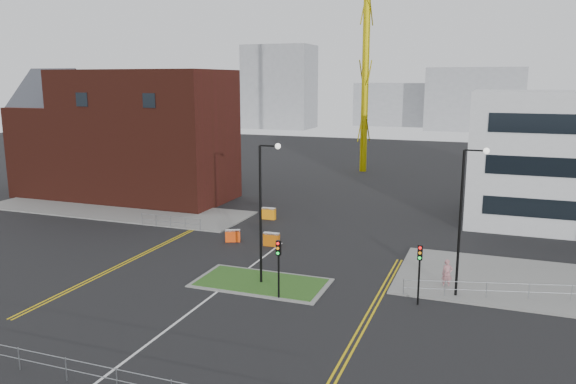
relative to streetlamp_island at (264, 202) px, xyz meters
name	(u,v)px	position (x,y,z in m)	size (l,w,h in m)	color
ground	(168,329)	(-2.22, -8.00, -5.41)	(200.00, 200.00, 0.00)	black
pavement_left	(115,210)	(-22.22, 14.00, -5.35)	(28.00, 8.00, 0.12)	slate
island_kerb	(261,283)	(-0.22, 0.00, -5.37)	(8.60, 4.60, 0.08)	slate
grass_island	(261,283)	(-0.22, 0.00, -5.35)	(8.00, 4.00, 0.12)	#234C19
brick_building	(123,136)	(-25.19, 20.00, 1.44)	(24.20, 10.07, 14.24)	#471911
streetlamp_island	(264,202)	(0.00, 0.00, 0.00)	(1.46, 0.36, 9.18)	black
streetlamp_right_near	(465,211)	(12.00, 2.00, 0.00)	(1.46, 0.36, 9.18)	black
traffic_light_island	(278,258)	(1.78, -2.02, -2.85)	(0.28, 0.33, 3.65)	black
traffic_light_right	(420,263)	(9.78, -0.02, -2.85)	(0.28, 0.33, 3.65)	black
railing_front	(91,370)	(-2.22, -14.00, -4.63)	(24.05, 0.05, 1.10)	gray
railing_left	(170,220)	(-13.22, 10.00, -4.67)	(6.05, 0.05, 1.10)	gray
railing_right	(572,290)	(18.28, 3.50, -4.63)	(19.05, 5.05, 1.10)	gray
centre_line	(187,315)	(-2.22, -6.00, -5.41)	(0.15, 30.00, 0.01)	silver
yellow_left_a	(136,256)	(-11.22, 2.00, -5.41)	(0.12, 24.00, 0.01)	gold
yellow_left_b	(140,257)	(-10.92, 2.00, -5.41)	(0.12, 24.00, 0.01)	gold
yellow_right_a	(368,311)	(7.28, -2.00, -5.41)	(0.12, 20.00, 0.01)	gold
yellow_right_b	(374,312)	(7.58, -2.00, -5.41)	(0.12, 20.00, 0.01)	gold
skyline_a	(280,87)	(-42.22, 112.00, 5.59)	(18.00, 12.00, 22.00)	gray
skyline_b	(475,99)	(7.78, 122.00, 2.59)	(24.00, 12.00, 16.00)	gray
skyline_d	(409,104)	(-10.22, 132.00, 0.59)	(30.00, 12.00, 12.00)	gray
pedestrian	(447,274)	(11.13, 3.41, -4.49)	(0.68, 0.44, 1.85)	#BC7A7E
barrier_left	(233,235)	(-6.12, 8.00, -4.87)	(1.26, 0.84, 1.01)	#F5470D
barrier_mid	(269,213)	(-6.22, 16.00, -4.81)	(1.31, 0.44, 1.10)	orange
barrier_right	(271,239)	(-2.72, 8.00, -4.82)	(1.30, 0.46, 1.08)	#CA5E0B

